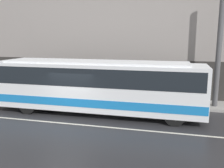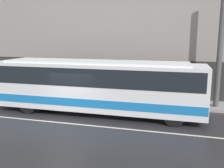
% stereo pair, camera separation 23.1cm
% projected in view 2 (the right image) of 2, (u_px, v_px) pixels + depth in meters
% --- Properties ---
extents(ground_plane, '(60.00, 60.00, 0.00)m').
position_uv_depth(ground_plane, '(65.00, 123.00, 13.00)').
color(ground_plane, '#262628').
extents(sidewalk, '(60.00, 2.29, 0.16)m').
position_uv_depth(sidewalk, '(96.00, 98.00, 17.86)').
color(sidewalk, gray).
rests_on(sidewalk, ground_plane).
extents(building_facade, '(60.00, 0.35, 13.23)m').
position_uv_depth(building_facade, '(101.00, 9.00, 17.90)').
color(building_facade, gray).
rests_on(building_facade, ground_plane).
extents(lane_stripe, '(54.00, 0.14, 0.01)m').
position_uv_depth(lane_stripe, '(65.00, 123.00, 12.99)').
color(lane_stripe, beige).
rests_on(lane_stripe, ground_plane).
extents(transit_bus, '(12.33, 2.56, 3.08)m').
position_uv_depth(transit_bus, '(95.00, 84.00, 14.45)').
color(transit_bus, white).
rests_on(transit_bus, ground_plane).
extents(utility_pole_near, '(0.32, 0.32, 7.29)m').
position_uv_depth(utility_pole_near, '(220.00, 47.00, 14.85)').
color(utility_pole_near, '#4C4C4F').
rests_on(utility_pole_near, sidewalk).
extents(pedestrian_waiting, '(0.36, 0.36, 1.71)m').
position_uv_depth(pedestrian_waiting, '(82.00, 87.00, 17.62)').
color(pedestrian_waiting, navy).
rests_on(pedestrian_waiting, sidewalk).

